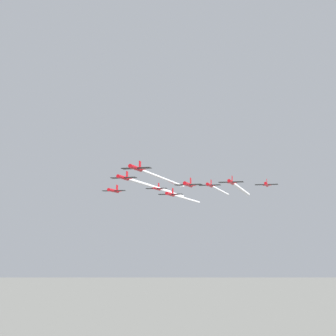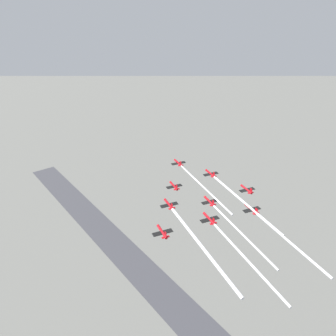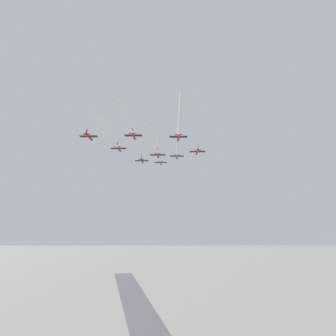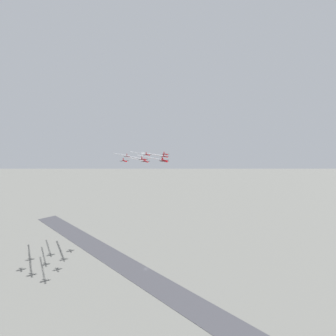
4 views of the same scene
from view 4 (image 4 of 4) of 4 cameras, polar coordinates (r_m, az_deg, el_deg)
name	(u,v)px [view 4 (image 4 of 4)]	position (r m, az deg, el deg)	size (l,w,h in m)	color
ground_plane	(146,269)	(289.71, -4.86, -21.08)	(3000.00, 3000.00, 0.00)	#60605B
runway_strip	(165,289)	(259.06, -0.75, -24.85)	(517.81, 261.44, 0.20)	#38383D
jet_0	(164,160)	(219.44, -0.85, 1.69)	(8.07, 7.97, 3.02)	#B20C14
jet_1	(165,161)	(240.76, -0.73, 1.48)	(8.07, 7.97, 3.02)	#B20C14
jet_2	(143,159)	(230.81, -5.37, 1.87)	(8.07, 7.97, 3.02)	#B20C14
jet_3	(165,157)	(261.50, -0.64, 2.51)	(8.07, 7.97, 3.02)	#B20C14
jet_4	(146,161)	(252.14, -4.88, 1.43)	(8.07, 7.97, 3.02)	#B20C14
jet_5	(125,161)	(243.70, -9.44, 1.54)	(8.07, 7.97, 3.02)	#B20C14
jet_6	(165,154)	(282.46, -0.56, 3.03)	(8.07, 7.97, 3.02)	#B20C14
jet_7	(148,155)	(272.59, -4.48, 2.90)	(8.07, 7.97, 3.02)	#B20C14
jet_8	(128,156)	(264.19, -8.67, 2.51)	(8.07, 7.97, 3.02)	#B20C14
smoke_trail_0	(149,157)	(245.91, -4.26, 2.33)	(40.19, 33.73, 0.79)	white
smoke_trail_2	(130,157)	(258.93, -8.22, 2.47)	(41.52, 34.90, 1.06)	white
smoke_trail_3	(151,154)	(288.85, -3.66, 3.00)	(42.11, 35.44, 1.24)	white
smoke_trail_4	(135,159)	(276.65, -7.25, 1.96)	(35.59, 29.90, 0.84)	white
smoke_trail_7	(137,153)	(296.61, -6.69, 3.27)	(34.85, 29.30, 0.88)	white
smoke_trail_8	(120,155)	(287.01, -10.46, 2.89)	(31.79, 26.76, 0.95)	white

